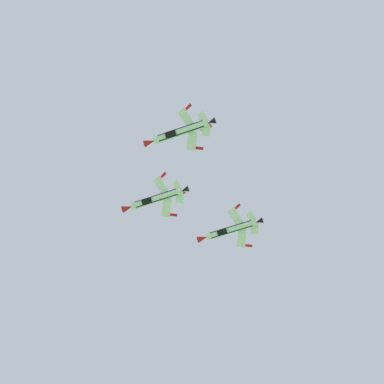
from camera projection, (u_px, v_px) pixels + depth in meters
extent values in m
cylinder|color=white|center=(157.00, 199.00, 168.36)|extent=(11.73, 6.20, 1.70)
cube|color=#191E4C|center=(156.00, 198.00, 167.92)|extent=(9.80, 5.08, 1.32)
cone|color=red|center=(128.00, 208.00, 169.79)|extent=(2.82, 2.37, 1.56)
cone|color=black|center=(185.00, 190.00, 167.01)|extent=(2.00, 1.87, 1.36)
ellipsoid|color=#192333|center=(147.00, 203.00, 169.50)|extent=(3.55, 2.67, 1.56)
cube|color=black|center=(147.00, 201.00, 168.03)|extent=(2.56, 2.11, 1.37)
cube|color=white|center=(161.00, 185.00, 168.55)|extent=(3.57, 3.41, 3.16)
cube|color=red|center=(163.00, 175.00, 168.81)|extent=(1.45, 1.59, 0.57)
cube|color=white|center=(167.00, 207.00, 167.33)|extent=(2.17, 3.22, 3.16)
cube|color=red|center=(174.00, 215.00, 166.62)|extent=(1.64, 0.71, 0.57)
cube|color=white|center=(176.00, 186.00, 167.70)|extent=(2.36, 2.36, 1.70)
cube|color=white|center=(180.00, 198.00, 166.99)|extent=(1.72, 1.66, 1.70)
cube|color=red|center=(179.00, 194.00, 169.12)|extent=(3.17, 2.86, 1.95)
cylinder|color=white|center=(181.00, 132.00, 157.56)|extent=(11.73, 6.20, 1.70)
cube|color=#191E4C|center=(181.00, 131.00, 157.12)|extent=(9.79, 5.07, 1.33)
cone|color=red|center=(150.00, 142.00, 158.99)|extent=(2.82, 2.37, 1.56)
cone|color=black|center=(212.00, 122.00, 156.21)|extent=(2.00, 1.87, 1.36)
ellipsoid|color=#192333|center=(171.00, 136.00, 158.69)|extent=(3.55, 2.67, 1.55)
cube|color=black|center=(171.00, 134.00, 157.23)|extent=(2.56, 2.11, 1.38)
cube|color=white|center=(186.00, 118.00, 157.79)|extent=(3.53, 3.37, 3.22)
cube|color=red|center=(188.00, 107.00, 158.09)|extent=(1.44, 1.59, 0.57)
cube|color=white|center=(192.00, 141.00, 156.48)|extent=(2.17, 3.16, 3.22)
cube|color=red|center=(199.00, 148.00, 155.73)|extent=(1.64, 0.70, 0.57)
cube|color=white|center=(202.00, 117.00, 156.92)|extent=(2.34, 2.34, 1.72)
cube|color=white|center=(206.00, 131.00, 156.16)|extent=(1.72, 1.63, 1.72)
cube|color=red|center=(205.00, 127.00, 158.31)|extent=(3.19, 2.89, 1.91)
cylinder|color=white|center=(232.00, 230.00, 173.95)|extent=(11.73, 6.20, 1.70)
cube|color=#191E4C|center=(231.00, 229.00, 173.50)|extent=(9.81, 5.12, 1.27)
cone|color=red|center=(203.00, 238.00, 175.38)|extent=(2.82, 2.37, 1.56)
cone|color=black|center=(259.00, 221.00, 172.60)|extent=(2.00, 1.87, 1.36)
ellipsoid|color=#192333|center=(221.00, 233.00, 175.09)|extent=(3.55, 2.67, 1.55)
cube|color=black|center=(222.00, 232.00, 173.60)|extent=(2.56, 2.12, 1.36)
cube|color=white|center=(235.00, 217.00, 173.98)|extent=(3.70, 3.51, 3.00)
cube|color=red|center=(238.00, 207.00, 174.13)|extent=(1.46, 1.60, 0.56)
cube|color=white|center=(242.00, 238.00, 173.06)|extent=(2.19, 3.38, 3.00)
cube|color=red|center=(249.00, 246.00, 172.47)|extent=(1.64, 0.72, 0.56)
cube|color=white|center=(251.00, 217.00, 173.20)|extent=(2.42, 2.42, 1.61)
cube|color=white|center=(254.00, 230.00, 172.66)|extent=(1.72, 1.75, 1.61)
cube|color=red|center=(253.00, 224.00, 174.73)|extent=(3.14, 2.77, 2.05)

